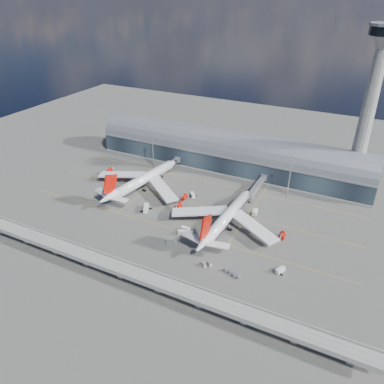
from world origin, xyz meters
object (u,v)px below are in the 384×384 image
at_px(floodlight_mast_left, 153,149).
at_px(floodlight_mast_right, 290,177).
at_px(service_truck_0, 146,208).
at_px(cargo_train_2, 207,264).
at_px(cargo_train_0, 171,242).
at_px(service_truck_4, 255,212).
at_px(service_truck_2, 185,233).
at_px(airliner_left, 142,180).
at_px(airliner_right, 226,218).
at_px(service_truck_3, 280,270).
at_px(control_tower, 368,113).
at_px(service_truck_1, 185,229).
at_px(cargo_train_1, 233,274).
at_px(service_truck_5, 193,195).

relative_size(floodlight_mast_left, floodlight_mast_right, 1.00).
bearing_deg(service_truck_0, cargo_train_2, -56.01).
bearing_deg(cargo_train_0, service_truck_4, -15.59).
distance_m(floodlight_mast_left, service_truck_2, 91.99).
xyz_separation_m(service_truck_4, cargo_train_2, (-6.16, -54.35, -0.53)).
xyz_separation_m(airliner_left, service_truck_0, (17.24, -22.01, -4.66)).
xyz_separation_m(airliner_right, service_truck_3, (37.26, -24.07, -4.43)).
bearing_deg(control_tower, airliner_left, -153.56).
relative_size(service_truck_0, service_truck_1, 1.71).
xyz_separation_m(service_truck_2, service_truck_4, (26.91, 36.89, -0.02)).
height_order(floodlight_mast_right, service_truck_1, floodlight_mast_right).
relative_size(floodlight_mast_left, cargo_train_1, 2.59).
relative_size(service_truck_0, cargo_train_0, 1.24).
bearing_deg(cargo_train_1, floodlight_mast_right, -18.98).
height_order(floodlight_mast_right, service_truck_4, floodlight_mast_right).
bearing_deg(service_truck_4, airliner_right, -122.17).
xyz_separation_m(cargo_train_1, cargo_train_2, (-13.82, 0.72, 0.10)).
bearing_deg(service_truck_4, floodlight_mast_left, 157.85).
bearing_deg(cargo_train_1, service_truck_5, 24.54).
bearing_deg(cargo_train_0, service_truck_1, 8.76).
bearing_deg(service_truck_2, airliner_right, -57.29).
distance_m(service_truck_5, cargo_train_1, 76.18).
relative_size(airliner_left, airliner_right, 1.05).
bearing_deg(floodlight_mast_left, service_truck_2, -47.54).
relative_size(airliner_right, service_truck_2, 8.31).
height_order(floodlight_mast_left, cargo_train_1, floodlight_mast_left).
distance_m(service_truck_1, service_truck_5, 38.52).
bearing_deg(service_truck_5, cargo_train_1, -92.38).
bearing_deg(service_truck_1, service_truck_3, -97.24).
bearing_deg(service_truck_5, airliner_right, -77.82).
bearing_deg(service_truck_5, cargo_train_0, -120.04).
relative_size(service_truck_1, cargo_train_2, 0.88).
bearing_deg(service_truck_0, airliner_left, 100.87).
height_order(airliner_right, cargo_train_2, airliner_right).
relative_size(airliner_left, service_truck_5, 13.83).
relative_size(service_truck_4, cargo_train_0, 0.79).
relative_size(floodlight_mast_left, service_truck_4, 4.91).
height_order(service_truck_3, cargo_train_0, service_truck_3).
bearing_deg(control_tower, floodlight_mast_left, -168.28).
xyz_separation_m(cargo_train_0, cargo_train_2, (24.55, -7.92, 0.20)).
height_order(control_tower, cargo_train_1, control_tower).
height_order(floodlight_mast_right, service_truck_2, floodlight_mast_right).
distance_m(floodlight_mast_left, service_truck_1, 88.41).
relative_size(floodlight_mast_left, service_truck_5, 4.88).
distance_m(service_truck_1, cargo_train_0, 13.06).
relative_size(service_truck_0, service_truck_2, 0.98).
xyz_separation_m(service_truck_0, service_truck_3, (86.20, -18.34, -0.41)).
height_order(floodlight_mast_right, airliner_left, floodlight_mast_right).
bearing_deg(cargo_train_0, cargo_train_2, -89.98).
bearing_deg(control_tower, cargo_train_2, -115.05).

